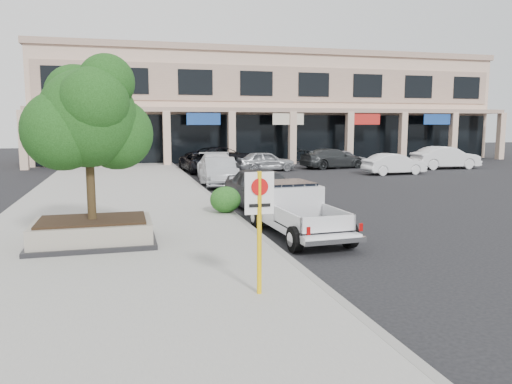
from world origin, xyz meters
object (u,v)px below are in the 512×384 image
at_px(pickup_truck, 299,211).
at_px(curb_car_d, 201,163).
at_px(planter, 93,232).
at_px(curb_car_a, 264,189).
at_px(lot_car_c, 333,158).
at_px(curb_car_c, 217,167).
at_px(lot_car_f, 446,158).
at_px(lot_car_e, 342,158).
at_px(curb_car_b, 220,172).
at_px(lot_car_d, 223,157).
at_px(lot_car_a, 266,161).
at_px(lot_car_b, 394,164).
at_px(planter_tree, 94,119).
at_px(no_parking_sign, 259,216).

height_order(pickup_truck, curb_car_d, pickup_truck).
bearing_deg(planter, curb_car_a, 36.85).
bearing_deg(lot_car_c, pickup_truck, 143.18).
height_order(curb_car_c, lot_car_f, lot_car_f).
xyz_separation_m(planter, pickup_truck, (5.75, 0.03, 0.29)).
xyz_separation_m(curb_car_a, lot_car_e, (10.70, 16.21, -0.14)).
bearing_deg(curb_car_a, curb_car_b, 84.65).
bearing_deg(lot_car_d, curb_car_c, 151.53).
bearing_deg(curb_car_b, lot_car_d, 84.25).
distance_m(curb_car_b, lot_car_a, 8.49).
xyz_separation_m(curb_car_b, lot_car_d, (2.33, 10.91, 0.02)).
relative_size(planter, curb_car_d, 0.66).
relative_size(curb_car_b, lot_car_c, 0.91).
relative_size(lot_car_c, lot_car_f, 1.02).
height_order(pickup_truck, curb_car_b, pickup_truck).
xyz_separation_m(pickup_truck, curb_car_a, (0.20, 4.43, 0.05)).
relative_size(curb_car_d, lot_car_c, 0.97).
relative_size(lot_car_a, lot_car_b, 0.99).
xyz_separation_m(planter_tree, curb_car_a, (5.82, 4.30, -2.59)).
bearing_deg(planter_tree, no_parking_sign, -58.26).
bearing_deg(lot_car_e, lot_car_a, 83.69).
height_order(pickup_truck, curb_car_a, curb_car_a).
bearing_deg(lot_car_f, curb_car_b, 108.97).
bearing_deg(lot_car_d, planter, 145.84).
bearing_deg(lot_car_d, planter_tree, 146.01).
distance_m(pickup_truck, curb_car_d, 19.59).
relative_size(planter, curb_car_b, 0.71).
bearing_deg(lot_car_c, curb_car_b, 118.03).
distance_m(curb_car_c, lot_car_e, 12.10).
bearing_deg(planter, no_parking_sign, -56.34).
distance_m(lot_car_c, lot_car_e, 1.06).
bearing_deg(curb_car_c, lot_car_d, 82.58).
height_order(planter, lot_car_c, lot_car_c).
relative_size(pickup_truck, lot_car_a, 1.21).
xyz_separation_m(lot_car_c, lot_car_d, (-7.58, 2.97, 0.05)).
xyz_separation_m(curb_car_b, curb_car_c, (0.31, 2.49, 0.04)).
relative_size(no_parking_sign, lot_car_e, 0.58).
bearing_deg(lot_car_c, lot_car_b, -168.22).
height_order(planter, no_parking_sign, no_parking_sign).
bearing_deg(curb_car_b, planter_tree, -108.52).
bearing_deg(lot_car_c, planter, 131.59).
relative_size(curb_car_a, lot_car_a, 1.19).
xyz_separation_m(lot_car_a, lot_car_f, (13.11, -1.64, 0.12)).
bearing_deg(curb_car_d, lot_car_e, -0.00).
relative_size(no_parking_sign, curb_car_b, 0.51).
height_order(lot_car_c, lot_car_d, lot_car_d).
distance_m(curb_car_a, curb_car_c, 10.35).
height_order(no_parking_sign, curb_car_b, no_parking_sign).
bearing_deg(curb_car_b, lot_car_c, 45.02).
distance_m(pickup_truck, lot_car_b, 19.37).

